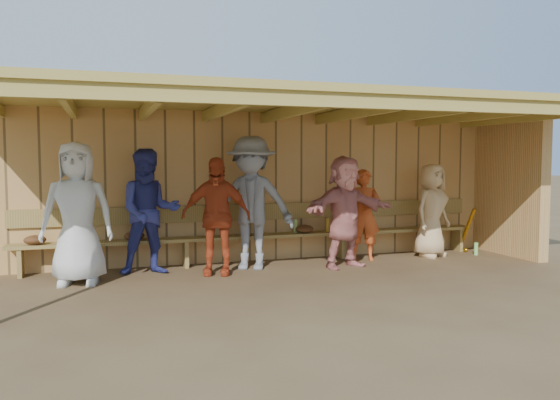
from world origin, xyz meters
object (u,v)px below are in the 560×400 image
object	(u,v)px
player_b	(77,213)
player_f	(345,212)
player_c	(149,212)
player_e	(251,203)
player_h	(432,210)
player_d	(216,216)
player_g	(364,215)
bench	(265,229)

from	to	relation	value
player_b	player_f	xyz separation A→B (m)	(3.82, -0.06, -0.09)
player_c	player_e	size ratio (longest dim) A/B	0.90
player_b	player_h	xyz separation A→B (m)	(5.61, 0.34, -0.15)
player_b	player_d	size ratio (longest dim) A/B	1.12
player_e	player_g	world-z (taller)	player_e
player_f	bench	bearing A→B (deg)	125.77
bench	player_f	bearing A→B (deg)	-39.69
player_d	player_f	bearing A→B (deg)	15.97
player_d	player_g	xyz separation A→B (m)	(2.51, 0.35, -0.10)
player_g	player_c	bearing A→B (deg)	-159.37
player_f	player_h	size ratio (longest dim) A/B	1.08
player_d	player_h	xyz separation A→B (m)	(3.76, 0.30, -0.05)
player_b	player_d	xyz separation A→B (m)	(1.85, 0.04, -0.10)
player_d	player_g	world-z (taller)	player_d
player_g	player_d	bearing A→B (deg)	-152.15
player_c	player_d	size ratio (longest dim) A/B	1.07
player_b	player_g	world-z (taller)	player_b
player_c	bench	bearing A→B (deg)	12.33
player_c	player_g	world-z (taller)	player_c
player_d	player_h	world-z (taller)	player_d
player_g	player_h	size ratio (longest dim) A/B	0.94
player_c	player_f	bearing A→B (deg)	-8.84
player_g	player_h	distance (m)	1.25
player_b	player_g	bearing A→B (deg)	13.13
player_d	bench	distance (m)	1.25
player_g	player_b	bearing A→B (deg)	-154.93
player_f	bench	size ratio (longest dim) A/B	0.22
player_e	player_h	xyz separation A→B (m)	(3.18, 0.07, -0.21)
player_c	player_e	distance (m)	1.48
player_b	player_h	distance (m)	5.63
player_d	player_f	size ratio (longest dim) A/B	0.98
player_b	player_e	world-z (taller)	player_e
bench	player_g	bearing A→B (deg)	-14.04
player_e	bench	bearing A→B (deg)	78.36
player_g	player_h	world-z (taller)	player_h
player_f	player_c	bearing A→B (deg)	157.30
bench	player_d	bearing A→B (deg)	-142.32
player_d	bench	xyz separation A→B (m)	(0.95, 0.74, -0.31)
player_c	player_g	distance (m)	3.42
player_h	player_g	bearing A→B (deg)	155.53
player_b	player_f	size ratio (longest dim) A/B	1.10
player_g	player_h	xyz separation A→B (m)	(1.25, -0.05, 0.04)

